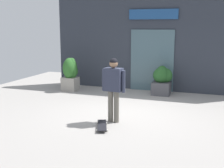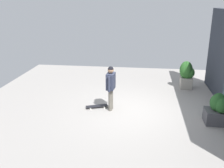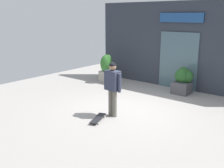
% 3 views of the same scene
% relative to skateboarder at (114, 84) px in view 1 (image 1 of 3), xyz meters
% --- Properties ---
extents(ground_plane, '(12.00, 12.00, 0.00)m').
position_rel_skateboarder_xyz_m(ground_plane, '(0.01, 0.81, -0.97)').
color(ground_plane, '#9E9993').
extents(building_facade, '(7.40, 0.31, 3.41)m').
position_rel_skateboarder_xyz_m(building_facade, '(0.01, 4.13, 0.72)').
color(building_facade, '#2D333D').
rests_on(building_facade, ground_plane).
extents(skateboarder, '(0.61, 0.30, 1.60)m').
position_rel_skateboarder_xyz_m(skateboarder, '(0.00, 0.00, 0.00)').
color(skateboarder, '#666056').
rests_on(skateboarder, ground_plane).
extents(skateboard, '(0.49, 0.82, 0.08)m').
position_rel_skateboarder_xyz_m(skateboard, '(-0.11, -0.52, -0.91)').
color(skateboard, black).
rests_on(skateboard, ground_plane).
extents(planter_box_left, '(0.56, 0.65, 1.23)m').
position_rel_skateboarder_xyz_m(planter_box_left, '(-2.73, 3.00, -0.30)').
color(planter_box_left, gray).
rests_on(planter_box_left, ground_plane).
extents(planter_box_right, '(0.66, 0.63, 1.02)m').
position_rel_skateboarder_xyz_m(planter_box_right, '(0.60, 3.46, -0.43)').
color(planter_box_right, '#47474C').
rests_on(planter_box_right, ground_plane).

